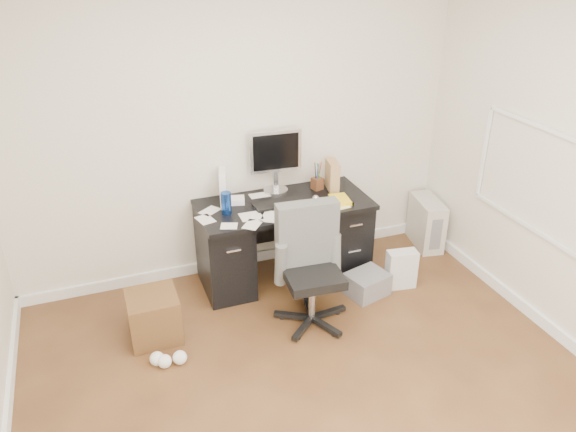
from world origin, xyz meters
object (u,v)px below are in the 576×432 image
lcd_monitor (275,161)px  pc_tower (426,222)px  office_chair (313,269)px  wicker_basket (154,316)px  desk (284,238)px  keyboard (279,204)px

lcd_monitor → pc_tower: (1.53, -0.19, -0.80)m
office_chair → wicker_basket: bearing=172.5°
lcd_monitor → office_chair: size_ratio=0.58×
office_chair → pc_tower: 1.77m
wicker_basket → pc_tower: bearing=10.5°
pc_tower → wicker_basket: bearing=-158.9°
desk → keyboard: (-0.05, -0.03, 0.36)m
office_chair → lcd_monitor: bearing=92.1°
desk → office_chair: (-0.03, -0.73, 0.10)m
lcd_monitor → keyboard: size_ratio=1.31×
desk → pc_tower: size_ratio=3.05×
desk → pc_tower: (1.54, 0.05, -0.15)m
lcd_monitor → wicker_basket: 1.68m
keyboard → office_chair: 0.74m
pc_tower → office_chair: bearing=-143.0°
desk → lcd_monitor: (0.01, 0.25, 0.64)m
desk → keyboard: size_ratio=3.35×
desk → lcd_monitor: lcd_monitor is taller
keyboard → pc_tower: (1.60, 0.08, -0.52)m
desk → wicker_basket: size_ratio=3.94×
desk → lcd_monitor: 0.69m
desk → keyboard: bearing=-152.4°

